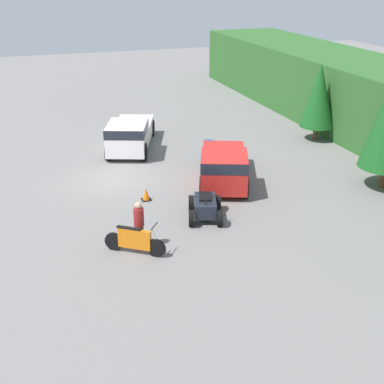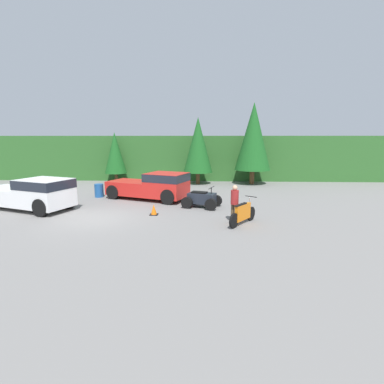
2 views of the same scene
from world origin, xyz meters
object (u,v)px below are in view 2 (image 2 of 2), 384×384
dirt_bike (243,214)px  pickup_truck_second (32,193)px  steel_barrel (99,191)px  pickup_truck_red (154,185)px  quad_atv (202,199)px  traffic_cone (154,210)px  rider_person (235,202)px

dirt_bike → pickup_truck_second: bearing=114.0°
pickup_truck_second → steel_barrel: 4.43m
pickup_truck_red → quad_atv: pickup_truck_red is taller
pickup_truck_second → steel_barrel: size_ratio=6.76×
pickup_truck_second → traffic_cone: bearing=12.9°
quad_atv → rider_person: 3.46m
pickup_truck_red → traffic_cone: pickup_truck_red is taller
pickup_truck_second → rider_person: 11.08m
pickup_truck_second → quad_atv: 9.39m
pickup_truck_red → steel_barrel: pickup_truck_red is taller
traffic_cone → steel_barrel: (-4.44, 4.53, 0.19)m
pickup_truck_red → steel_barrel: (-3.82, 0.69, -0.50)m
quad_atv → traffic_cone: (-2.46, -1.81, -0.22)m
dirt_bike → rider_person: (-0.37, 0.26, 0.47)m
rider_person → dirt_bike: bearing=-73.2°
pickup_truck_red → quad_atv: bearing=-12.0°
dirt_bike → rider_person: rider_person is taller
traffic_cone → rider_person: bearing=-17.3°
steel_barrel → pickup_truck_second: bearing=-123.5°
traffic_cone → steel_barrel: bearing=134.5°
rider_person → steel_barrel: rider_person is taller
pickup_truck_red → pickup_truck_second: size_ratio=0.94×
traffic_cone → pickup_truck_red: bearing=99.2°
dirt_bike → traffic_cone: 4.63m
pickup_truck_red → steel_barrel: size_ratio=6.36×
pickup_truck_red → traffic_cone: 3.94m
dirt_bike → quad_atv: bearing=65.8°
pickup_truck_second → dirt_bike: (11.24, -2.36, -0.45)m
quad_atv → pickup_truck_red: bearing=164.8°
rider_person → steel_barrel: (-8.45, 5.77, -0.52)m
quad_atv → rider_person: rider_person is taller
steel_barrel → quad_atv: bearing=-21.5°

